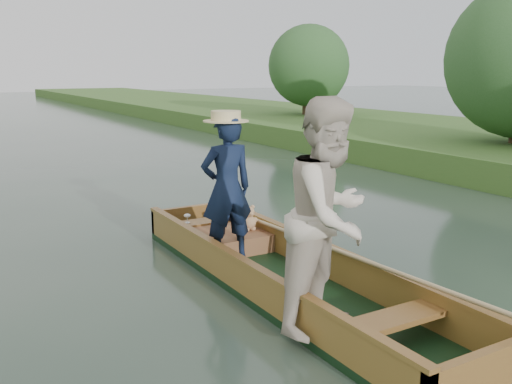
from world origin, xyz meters
TOP-DOWN VIEW (x-y plane):
  - ground at (0.00, 0.00)m, footprint 120.00×120.00m
  - trees_far at (0.28, 8.92)m, footprint 22.83×13.07m
  - punt at (-0.15, -0.29)m, footprint 1.41×5.02m

SIDE VIEW (x-z plane):
  - ground at x=0.00m, z-range 0.00..0.00m
  - punt at x=-0.15m, z-range -0.29..1.79m
  - trees_far at x=0.28m, z-range 0.23..4.60m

